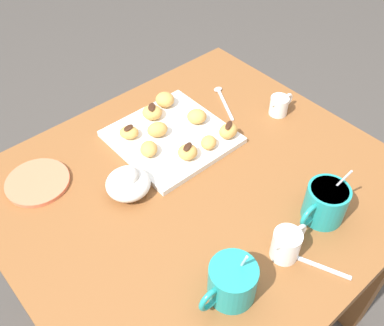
{
  "coord_description": "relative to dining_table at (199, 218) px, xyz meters",
  "views": [
    {
      "loc": [
        0.48,
        0.52,
        1.54
      ],
      "look_at": [
        -0.02,
        -0.05,
        0.75
      ],
      "focal_mm": 41.0,
      "sensor_mm": 36.0,
      "label": 1
    }
  ],
  "objects": [
    {
      "name": "beignet_3",
      "position": [
        -0.14,
        -0.17,
        0.17
      ],
      "size": [
        0.07,
        0.07,
        0.04
      ],
      "primitive_type": "ellipsoid",
      "rotation": [
        0.0,
        0.0,
        4.13
      ],
      "color": "#D19347",
      "rests_on": "pastry_plate_square"
    },
    {
      "name": "chocolate_drizzle_1",
      "position": [
        0.04,
        -0.24,
        0.18
      ],
      "size": [
        0.03,
        0.02,
        0.0
      ],
      "primitive_type": "ellipsoid",
      "rotation": [
        0.0,
        0.0,
        3.38
      ],
      "color": "#381E11",
      "rests_on": "beignet_1"
    },
    {
      "name": "coffee_mug_teal_right",
      "position": [
        0.15,
        0.26,
        0.18
      ],
      "size": [
        0.13,
        0.1,
        0.13
      ],
      "color": "teal",
      "rests_on": "dining_table"
    },
    {
      "name": "beignet_6",
      "position": [
        -0.03,
        -0.08,
        0.17
      ],
      "size": [
        0.05,
        0.05,
        0.03
      ],
      "primitive_type": "ellipsoid",
      "rotation": [
        0.0,
        0.0,
        6.26
      ],
      "color": "#D19347",
      "rests_on": "pastry_plate_square"
    },
    {
      "name": "beignet_8",
      "position": [
        -0.12,
        -0.28,
        0.17
      ],
      "size": [
        0.07,
        0.07,
        0.04
      ],
      "primitive_type": "ellipsoid",
      "rotation": [
        0.0,
        0.0,
        0.25
      ],
      "color": "#D19347",
      "rests_on": "pastry_plate_square"
    },
    {
      "name": "loose_spoon_by_plate",
      "position": [
        -0.28,
        -0.21,
        0.14
      ],
      "size": [
        0.09,
        0.14,
        0.01
      ],
      "color": "silver",
      "rests_on": "dining_table"
    },
    {
      "name": "beignet_7",
      "position": [
        -0.02,
        -0.19,
        0.17
      ],
      "size": [
        0.07,
        0.06,
        0.04
      ],
      "primitive_type": "ellipsoid",
      "rotation": [
        0.0,
        0.0,
        1.23
      ],
      "color": "#D19347",
      "rests_on": "pastry_plate_square"
    },
    {
      "name": "beignet_4",
      "position": [
        -0.06,
        -0.26,
        0.17
      ],
      "size": [
        0.08,
        0.08,
        0.04
      ],
      "primitive_type": "ellipsoid",
      "rotation": [
        0.0,
        0.0,
        0.63
      ],
      "color": "#D19347",
      "rests_on": "pastry_plate_square"
    },
    {
      "name": "chocolate_drizzle_5",
      "position": [
        -0.16,
        -0.07,
        0.19
      ],
      "size": [
        0.04,
        0.03,
        0.0
      ],
      "primitive_type": "ellipsoid",
      "rotation": [
        0.0,
        0.0,
        0.51
      ],
      "color": "#381E11",
      "rests_on": "beignet_5"
    },
    {
      "name": "ground_plane",
      "position": [
        0.0,
        0.0,
        -0.6
      ],
      "size": [
        8.0,
        8.0,
        0.0
      ],
      "primitive_type": "plane",
      "color": "#423D38"
    },
    {
      "name": "cream_pitcher_white",
      "position": [
        -0.0,
        0.27,
        0.18
      ],
      "size": [
        0.1,
        0.06,
        0.07
      ],
      "color": "white",
      "rests_on": "dining_table"
    },
    {
      "name": "dining_table",
      "position": [
        0.0,
        0.0,
        0.0
      ],
      "size": [
        0.94,
        0.85,
        0.73
      ],
      "color": "brown",
      "rests_on": "ground_plane"
    },
    {
      "name": "loose_spoon_near_saucer",
      "position": [
        -0.02,
        0.3,
        0.14
      ],
      "size": [
        0.08,
        0.15,
        0.01
      ],
      "color": "silver",
      "rests_on": "dining_table"
    },
    {
      "name": "ice_cream_bowl",
      "position": [
        0.14,
        -0.09,
        0.17
      ],
      "size": [
        0.11,
        0.11,
        0.08
      ],
      "color": "white",
      "rests_on": "dining_table"
    },
    {
      "name": "pastry_plate_square",
      "position": [
        -0.05,
        -0.17,
        0.14
      ],
      "size": [
        0.29,
        0.29,
        0.02
      ],
      "primitive_type": "cube",
      "color": "white",
      "rests_on": "dining_table"
    },
    {
      "name": "beignet_0",
      "position": [
        0.04,
        -0.15,
        0.17
      ],
      "size": [
        0.07,
        0.07,
        0.03
      ],
      "primitive_type": "ellipsoid",
      "rotation": [
        0.0,
        0.0,
        5.6
      ],
      "color": "#D19347",
      "rests_on": "pastry_plate_square"
    },
    {
      "name": "chocolate_drizzle_6",
      "position": [
        -0.03,
        -0.08,
        0.19
      ],
      "size": [
        0.04,
        0.03,
        0.0
      ],
      "primitive_type": "ellipsoid",
      "rotation": [
        0.0,
        0.0,
        6.71
      ],
      "color": "#381E11",
      "rests_on": "beignet_6"
    },
    {
      "name": "coffee_mug_teal_left",
      "position": [
        -0.14,
        0.26,
        0.19
      ],
      "size": [
        0.13,
        0.09,
        0.14
      ],
      "color": "teal",
      "rests_on": "dining_table"
    },
    {
      "name": "beignet_1",
      "position": [
        0.04,
        -0.24,
        0.17
      ],
      "size": [
        0.07,
        0.07,
        0.03
      ],
      "primitive_type": "ellipsoid",
      "rotation": [
        0.0,
        0.0,
        3.81
      ],
      "color": "#D19347",
      "rests_on": "pastry_plate_square"
    },
    {
      "name": "beignet_5",
      "position": [
        -0.16,
        -0.07,
        0.17
      ],
      "size": [
        0.06,
        0.05,
        0.04
      ],
      "primitive_type": "ellipsoid",
      "rotation": [
        0.0,
        0.0,
        0.06
      ],
      "color": "#D19347",
      "rests_on": "pastry_plate_square"
    },
    {
      "name": "chocolate_sauce_pitcher",
      "position": [
        -0.35,
        -0.05,
        0.17
      ],
      "size": [
        0.09,
        0.05,
        0.06
      ],
      "color": "white",
      "rests_on": "dining_table"
    },
    {
      "name": "saucer_coral_left",
      "position": [
        0.3,
        -0.26,
        0.14
      ],
      "size": [
        0.16,
        0.16,
        0.01
      ],
      "primitive_type": "cylinder",
      "color": "#E5704C",
      "rests_on": "dining_table"
    },
    {
      "name": "chocolate_drizzle_4",
      "position": [
        -0.06,
        -0.26,
        0.19
      ],
      "size": [
        0.04,
        0.04,
        0.0
      ],
      "primitive_type": "ellipsoid",
      "rotation": [
        0.0,
        0.0,
        0.8
      ],
      "color": "#381E11",
      "rests_on": "beignet_4"
    },
    {
      "name": "beignet_2",
      "position": [
        -0.1,
        -0.07,
        0.17
      ],
      "size": [
        0.06,
        0.06,
        0.03
      ],
      "primitive_type": "ellipsoid",
      "rotation": [
        0.0,
        0.0,
        2.17
      ],
      "color": "#D19347",
      "rests_on": "pastry_plate_square"
    }
  ]
}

